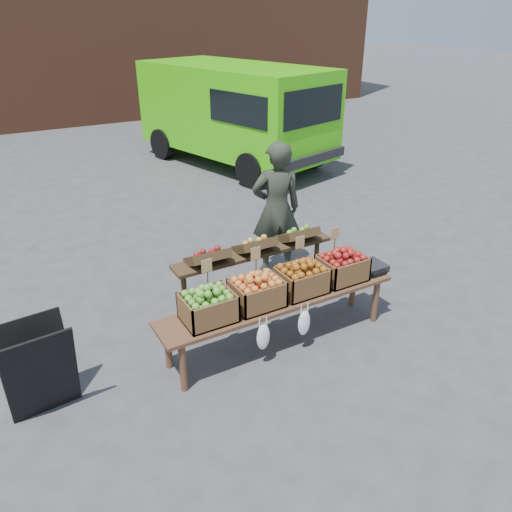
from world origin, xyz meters
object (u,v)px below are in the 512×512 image
crate_russet_pears (257,293)px  crate_green_apples (342,268)px  chalkboard_sign (39,370)px  weighing_scale (370,267)px  display_bench (279,320)px  crate_golden_apples (208,308)px  delivery_van (234,116)px  crate_red_apples (301,280)px  back_table (255,272)px  vendor (276,209)px

crate_russet_pears → crate_green_apples: (1.10, 0.00, 0.00)m
crate_green_apples → chalkboard_sign: bearing=176.7°
crate_green_apples → weighing_scale: bearing=0.0°
display_bench → chalkboard_sign: bearing=175.5°
crate_golden_apples → weighing_scale: 2.08m
crate_green_apples → weighing_scale: (0.43, 0.00, -0.10)m
delivery_van → chalkboard_sign: delivery_van is taller
crate_red_apples → crate_green_apples: size_ratio=1.00×
chalkboard_sign → crate_golden_apples: (1.57, -0.19, 0.25)m
crate_golden_apples → crate_russet_pears: bearing=0.0°
delivery_van → crate_red_apples: bearing=-126.7°
delivery_van → crate_green_apples: bearing=-122.4°
back_table → weighing_scale: back_table is taller
crate_green_apples → crate_red_apples: bearing=180.0°
back_table → display_bench: size_ratio=0.78×
vendor → display_bench: vendor is taller
vendor → crate_red_apples: size_ratio=3.67×
chalkboard_sign → crate_russet_pears: (2.12, -0.19, 0.25)m
back_table → crate_russet_pears: back_table is taller
display_bench → crate_red_apples: bearing=0.0°
delivery_van → weighing_scale: 6.78m
display_bench → vendor: bearing=59.4°
display_bench → crate_russet_pears: crate_russet_pears is taller
delivery_van → crate_green_apples: (-2.08, -6.56, -0.39)m
delivery_van → vendor: (-2.05, -5.10, -0.19)m
crate_golden_apples → weighing_scale: size_ratio=1.47×
display_bench → weighing_scale: weighing_scale is taller
crate_golden_apples → crate_russet_pears: 0.55m
delivery_van → crate_green_apples: delivery_van is taller
back_table → weighing_scale: 1.35m
crate_golden_apples → chalkboard_sign: bearing=173.2°
crate_red_apples → crate_green_apples: (0.55, 0.00, 0.00)m
vendor → back_table: vendor is taller
display_bench → crate_red_apples: (0.28, 0.00, 0.42)m
back_table → crate_golden_apples: back_table is taller
delivery_van → crate_russet_pears: bearing=-130.7°
display_bench → weighing_scale: bearing=0.0°
weighing_scale → display_bench: bearing=180.0°
chalkboard_sign → back_table: bearing=6.9°
back_table → crate_russet_pears: bearing=-118.2°
weighing_scale → crate_green_apples: bearing=180.0°
back_table → display_bench: (-0.11, -0.72, -0.24)m
delivery_van → crate_golden_apples: bearing=-134.5°
vendor → chalkboard_sign: (-3.26, -1.27, -0.46)m
back_table → crate_green_apples: size_ratio=4.20×
chalkboard_sign → crate_green_apples: bearing=-8.4°
vendor → delivery_van: bearing=-94.7°
vendor → chalkboard_sign: vendor is taller
crate_golden_apples → weighing_scale: (2.08, 0.00, -0.10)m
delivery_van → back_table: size_ratio=2.35×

